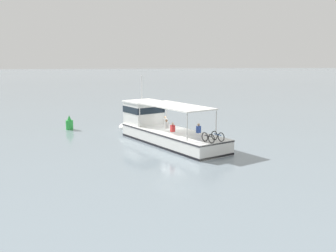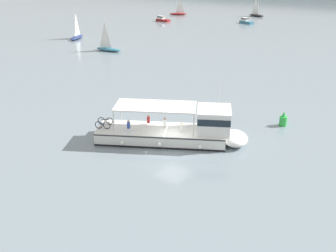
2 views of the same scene
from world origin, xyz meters
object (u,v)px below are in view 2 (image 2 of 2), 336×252
at_px(sailboat_outer_anchorage, 178,13).
at_px(sailboat_near_port, 77,36).
at_px(motorboat_far_left, 162,19).
at_px(sailboat_near_starboard, 108,48).
at_px(sailboat_horizon_east, 256,14).
at_px(channel_buoy, 283,120).
at_px(ferry_main, 180,131).
at_px(motorboat_far_right, 246,21).

xyz_separation_m(sailboat_outer_anchorage, sailboat_near_port, (2.26, -40.40, 0.00)).
xyz_separation_m(motorboat_far_left, sailboat_near_starboard, (11.51, -32.82, -0.00)).
bearing_deg(sailboat_horizon_east, channel_buoy, -66.27).
relative_size(ferry_main, sailboat_horizon_east, 2.35).
distance_m(ferry_main, motorboat_far_right, 68.04).
xyz_separation_m(ferry_main, sailboat_near_port, (-41.02, 27.83, -0.47)).
distance_m(ferry_main, channel_buoy, 10.32).
bearing_deg(channel_buoy, sailboat_outer_anchorage, 129.51).
bearing_deg(sailboat_near_starboard, sailboat_horizon_east, 85.15).
distance_m(sailboat_horizon_east, sailboat_near_port, 52.29).
bearing_deg(motorboat_far_right, sailboat_outer_anchorage, 170.15).
relative_size(sailboat_outer_anchorage, motorboat_far_right, 1.41).
bearing_deg(channel_buoy, motorboat_far_right, 116.38).
bearing_deg(ferry_main, motorboat_far_left, 125.71).
bearing_deg(sailboat_near_starboard, channel_buoy, -23.18).
height_order(motorboat_far_left, sailboat_near_starboard, sailboat_near_starboard).
height_order(motorboat_far_right, channel_buoy, channel_buoy).
bearing_deg(motorboat_far_left, sailboat_near_starboard, -70.68).
xyz_separation_m(sailboat_near_port, motorboat_far_right, (19.31, 36.66, 0.00)).
xyz_separation_m(ferry_main, motorboat_far_right, (-21.71, 64.48, -0.47)).
distance_m(motorboat_far_left, motorboat_far_right, 20.40).
distance_m(motorboat_far_left, sailboat_near_port, 28.23).
xyz_separation_m(ferry_main, channel_buoy, (6.16, 8.27, -0.45)).
relative_size(motorboat_far_left, sailboat_outer_anchorage, 0.68).
xyz_separation_m(sailboat_horizon_east, sailboat_near_starboard, (-4.59, -54.10, 0.00)).
relative_size(motorboat_far_left, channel_buoy, 2.63).
distance_m(sailboat_near_port, motorboat_far_right, 41.43).
height_order(sailboat_outer_anchorage, motorboat_far_right, sailboat_outer_anchorage).
distance_m(sailboat_near_starboard, sailboat_outer_anchorage, 47.28).
bearing_deg(channel_buoy, sailboat_near_port, 157.49).
bearing_deg(motorboat_far_left, sailboat_near_port, -91.50).
bearing_deg(ferry_main, sailboat_outer_anchorage, 122.39).
height_order(sailboat_horizon_east, motorboat_far_left, sailboat_horizon_east).
xyz_separation_m(sailboat_outer_anchorage, motorboat_far_right, (21.57, -3.75, 0.00)).
height_order(motorboat_far_left, sailboat_near_port, sailboat_near_port).
distance_m(ferry_main, sailboat_horizon_east, 81.03).
bearing_deg(sailboat_near_starboard, ferry_main, -38.91).
bearing_deg(sailboat_near_starboard, sailboat_outer_anchorage, 107.87).
bearing_deg(motorboat_far_right, sailboat_near_starboard, -99.72).
bearing_deg(sailboat_horizon_east, sailboat_outer_anchorage, -154.52).
bearing_deg(sailboat_near_port, sailboat_near_starboard, -20.59).
xyz_separation_m(ferry_main, sailboat_horizon_east, (-24.19, 77.33, -0.47)).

